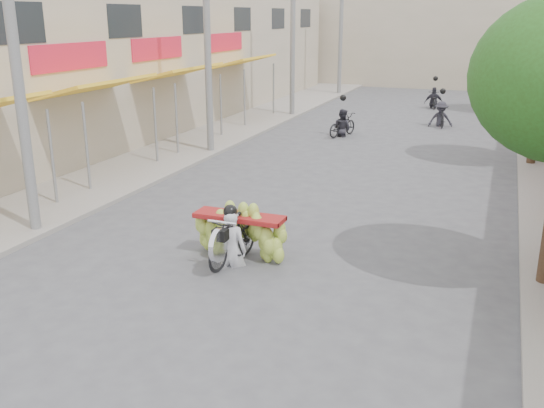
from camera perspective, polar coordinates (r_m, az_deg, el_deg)
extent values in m
plane|color=#4E4E53|center=(9.79, -8.79, -12.25)|extent=(120.00, 120.00, 0.00)
cube|color=gray|center=(25.50, -6.00, 6.56)|extent=(4.00, 60.00, 0.12)
cube|color=#B5A78F|center=(26.94, -16.99, 12.81)|extent=(8.00, 40.00, 6.00)
cylinder|color=slate|center=(16.53, -19.98, 3.99)|extent=(0.08, 0.08, 2.55)
cube|color=yellow|center=(19.26, -16.13, 10.59)|extent=(1.77, 4.00, 0.53)
cylinder|color=slate|center=(17.58, -17.05, 5.03)|extent=(0.08, 0.08, 2.55)
cylinder|color=slate|center=(20.48, -10.92, 7.15)|extent=(0.08, 0.08, 2.55)
cube|color=red|center=(19.73, -18.44, 13.02)|extent=(0.10, 3.50, 0.80)
cube|color=yellow|center=(23.44, -8.72, 12.16)|extent=(1.77, 4.00, 0.53)
cylinder|color=slate|center=(21.66, -8.98, 7.80)|extent=(0.08, 0.08, 2.55)
cylinder|color=slate|center=(24.81, -4.84, 9.15)|extent=(0.08, 0.08, 2.55)
cube|color=red|center=(23.82, -10.72, 14.20)|extent=(0.10, 3.50, 0.80)
cube|color=yellow|center=(28.79, -2.73, 13.27)|extent=(1.77, 4.00, 0.53)
cylinder|color=slate|center=(26.98, -2.61, 9.85)|extent=(0.08, 0.08, 2.55)
cylinder|color=slate|center=(30.29, 0.14, 10.69)|extent=(0.08, 0.08, 2.55)
cube|color=red|center=(29.11, -4.40, 14.97)|extent=(0.10, 3.50, 0.80)
cube|color=#1E2328|center=(18.19, -22.86, 15.44)|extent=(0.08, 2.00, 1.10)
cube|color=#1E2328|center=(22.12, -13.71, 16.39)|extent=(0.08, 2.00, 1.10)
cube|color=#1E2328|center=(26.41, -7.37, 16.81)|extent=(0.08, 2.00, 1.10)
cube|color=#1E2328|center=(30.91, -2.83, 16.99)|extent=(0.08, 2.00, 1.10)
cube|color=#1E2328|center=(35.55, 0.55, 17.06)|extent=(0.08, 2.00, 1.10)
cube|color=#1E2328|center=(40.28, 3.14, 17.07)|extent=(0.08, 2.00, 1.10)
cube|color=#B5A78F|center=(45.55, 15.97, 15.11)|extent=(20.00, 6.00, 7.00)
cylinder|color=slate|center=(14.23, -23.06, 12.80)|extent=(0.24, 0.24, 8.00)
cylinder|color=slate|center=(21.67, -6.11, 15.16)|extent=(0.24, 0.24, 8.00)
cylinder|color=slate|center=(29.97, 1.96, 15.84)|extent=(0.24, 0.24, 8.00)
cylinder|color=slate|center=(38.59, 6.50, 16.09)|extent=(0.24, 0.24, 8.00)
cylinder|color=#3A2719|center=(21.59, 23.62, 7.41)|extent=(0.28, 0.28, 3.20)
cylinder|color=#3A2719|center=(33.50, 22.99, 10.55)|extent=(0.28, 0.28, 3.20)
ellipsoid|color=#205017|center=(33.36, 23.44, 14.29)|extent=(3.40, 3.40, 2.90)
imported|color=black|center=(12.16, -3.73, -3.36)|extent=(0.74, 1.78, 1.02)
cylinder|color=silver|center=(11.57, -5.08, -3.90)|extent=(0.10, 0.66, 0.66)
cube|color=black|center=(11.59, -4.89, -2.91)|extent=(0.28, 0.22, 0.22)
cylinder|color=silver|center=(11.60, -4.70, -1.73)|extent=(0.60, 0.05, 0.05)
cube|color=maroon|center=(12.33, -3.09, -1.21)|extent=(1.87, 0.55, 0.10)
imported|color=silver|center=(11.90, -3.89, -0.54)|extent=(0.61, 0.45, 1.71)
sphere|color=black|center=(11.65, -4.04, 3.27)|extent=(0.28, 0.28, 0.28)
imported|color=black|center=(25.31, 6.62, 7.41)|extent=(1.14, 1.78, 0.94)
imported|color=#2B2A32|center=(25.20, 6.67, 8.87)|extent=(0.91, 0.71, 1.65)
sphere|color=black|center=(25.14, 6.70, 9.90)|extent=(0.26, 0.26, 0.26)
imported|color=black|center=(28.37, 15.60, 8.01)|extent=(0.87, 1.74, 0.99)
imported|color=#2B2A32|center=(28.28, 15.71, 9.27)|extent=(1.16, 0.79, 1.65)
sphere|color=black|center=(28.22, 15.78, 10.18)|extent=(0.26, 0.26, 0.26)
imported|color=black|center=(33.95, 14.98, 9.39)|extent=(0.81, 1.57, 0.84)
imported|color=#2B2A32|center=(33.86, 15.08, 10.56)|extent=(1.05, 0.71, 1.65)
sphere|color=black|center=(33.82, 15.14, 11.33)|extent=(0.26, 0.26, 0.26)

